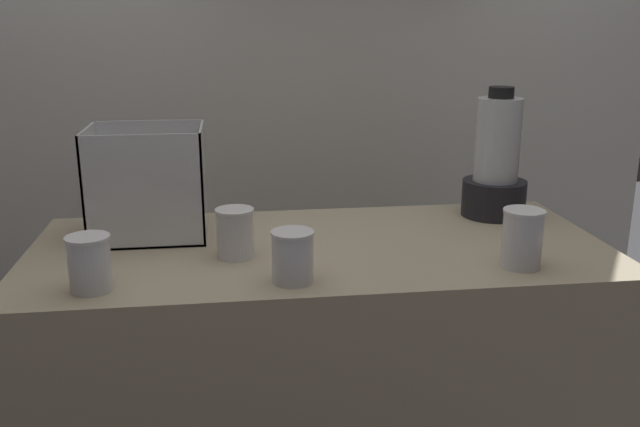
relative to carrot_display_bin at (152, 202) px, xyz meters
name	(u,v)px	position (x,y,z in m)	size (l,w,h in m)	color
counter	(320,407)	(0.41, -0.14, -0.54)	(1.40, 0.64, 0.90)	tan
back_wall_unit	(291,68)	(0.42, 0.63, 0.28)	(2.60, 0.24, 2.50)	silver
carrot_display_bin	(152,202)	(0.00, 0.00, 0.00)	(0.28, 0.23, 0.28)	white
blender_pitcher	(496,167)	(0.93, 0.05, 0.05)	(0.18, 0.18, 0.36)	black
juice_cup_orange_far_left	(90,267)	(-0.09, -0.36, -0.04)	(0.09, 0.09, 0.12)	white
juice_cup_pomegranate_left	(235,236)	(0.21, -0.20, -0.04)	(0.09, 0.09, 0.11)	white
juice_cup_beet_middle	(293,259)	(0.32, -0.37, -0.04)	(0.09, 0.09, 0.11)	white
juice_cup_mango_right	(522,242)	(0.83, -0.35, -0.03)	(0.09, 0.09, 0.13)	white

